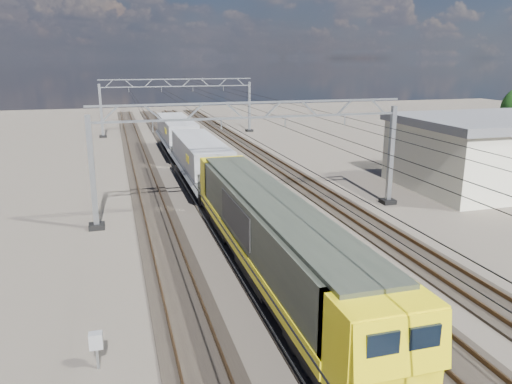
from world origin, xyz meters
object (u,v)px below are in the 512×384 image
object	(u,v)px
catenary_gantry_mid	(254,154)
locomotive	(271,234)
hopper_wagon_mid	(177,133)
trackside_cabinet	(96,342)
catenary_gantry_far	(178,104)
hopper_wagon_lead	(200,159)

from	to	relation	value
catenary_gantry_mid	locomotive	bearing A→B (deg)	-101.47
hopper_wagon_mid	trackside_cabinet	size ratio (longest dim) A/B	10.34
catenary_gantry_far	catenary_gantry_mid	bearing A→B (deg)	-90.00
catenary_gantry_mid	hopper_wagon_lead	xyz separation A→B (m)	(-2.00, 7.84, -1.67)
hopper_wagon_lead	trackside_cabinet	xyz separation A→B (m)	(-7.17, -22.01, -1.28)
hopper_wagon_lead	trackside_cabinet	bearing A→B (deg)	-108.04
trackside_cabinet	hopper_wagon_mid	bearing A→B (deg)	79.87
locomotive	hopper_wagon_mid	distance (m)	31.90
hopper_wagon_lead	hopper_wagon_mid	size ratio (longest dim) A/B	1.00
hopper_wagon_mid	trackside_cabinet	world-z (taller)	hopper_wagon_mid
catenary_gantry_far	hopper_wagon_lead	size ratio (longest dim) A/B	1.53
hopper_wagon_mid	locomotive	bearing A→B (deg)	-90.00
hopper_wagon_lead	trackside_cabinet	size ratio (longest dim) A/B	10.34
hopper_wagon_lead	trackside_cabinet	world-z (taller)	hopper_wagon_lead
catenary_gantry_far	hopper_wagon_lead	bearing A→B (deg)	-94.06
hopper_wagon_lead	catenary_gantry_mid	bearing A→B (deg)	-75.68
catenary_gantry_far	locomotive	world-z (taller)	catenary_gantry_far
hopper_wagon_lead	trackside_cabinet	distance (m)	23.18
catenary_gantry_mid	hopper_wagon_lead	size ratio (longest dim) A/B	1.53
catenary_gantry_mid	trackside_cabinet	bearing A→B (deg)	-122.90
locomotive	trackside_cabinet	size ratio (longest dim) A/B	16.78
locomotive	trackside_cabinet	xyz separation A→B (m)	(-7.17, -4.31, -1.37)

